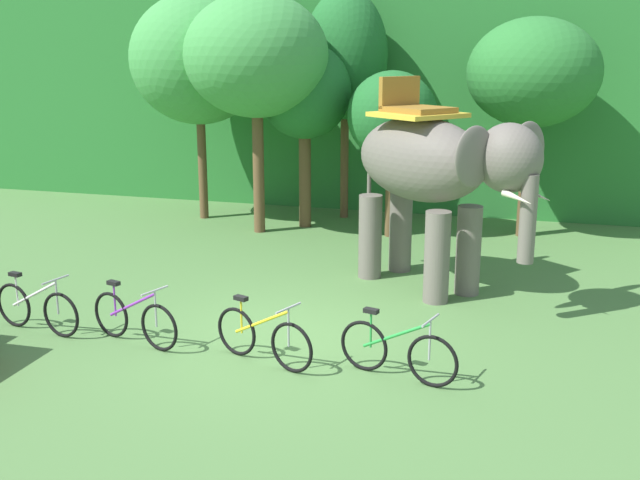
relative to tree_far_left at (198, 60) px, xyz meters
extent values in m
plane|color=#4C753D|center=(4.68, -7.31, -4.01)|extent=(80.00, 80.00, 0.00)
cube|color=#28702D|center=(4.68, 5.06, -0.89)|extent=(36.00, 6.00, 6.24)
cylinder|color=brown|center=(0.00, 0.00, -2.72)|extent=(0.22, 0.22, 2.58)
ellipsoid|color=#3D8E42|center=(0.00, 0.00, 0.01)|extent=(3.37, 3.37, 3.20)
cylinder|color=brown|center=(1.93, -1.03, -2.58)|extent=(0.26, 0.26, 2.86)
ellipsoid|color=#3D8E42|center=(1.93, -1.03, 0.11)|extent=(3.30, 3.30, 2.81)
cylinder|color=brown|center=(2.80, -0.17, -2.87)|extent=(0.29, 0.29, 2.28)
ellipsoid|color=#1E6028|center=(2.80, -0.17, -0.71)|extent=(2.22, 2.22, 2.27)
cylinder|color=brown|center=(3.47, 1.11, -2.66)|extent=(0.21, 0.21, 2.69)
ellipsoid|color=#1E6028|center=(3.47, 1.11, 0.11)|extent=(2.11, 2.11, 3.17)
cylinder|color=brown|center=(5.01, -0.58, -3.06)|extent=(0.23, 0.23, 1.89)
ellipsoid|color=#1E6028|center=(5.01, -0.58, -1.21)|extent=(2.03, 2.03, 2.01)
cylinder|color=brown|center=(8.01, 0.34, -2.68)|extent=(0.31, 0.31, 2.66)
ellipsoid|color=#28702D|center=(8.01, 0.34, -0.26)|extent=(2.96, 2.96, 2.43)
ellipsoid|color=#665E56|center=(6.22, -4.14, -1.66)|extent=(3.15, 2.89, 1.50)
cylinder|color=#665E56|center=(7.17, -4.39, -3.21)|extent=(0.44, 0.44, 1.60)
cylinder|color=#665E56|center=(6.69, -5.00, -3.21)|extent=(0.44, 0.44, 1.60)
cylinder|color=#665E56|center=(5.75, -3.29, -3.21)|extent=(0.44, 0.44, 1.60)
cylinder|color=#665E56|center=(5.27, -3.89, -3.21)|extent=(0.44, 0.44, 1.60)
ellipsoid|color=#665E56|center=(7.80, -5.37, -1.41)|extent=(1.48, 1.46, 1.10)
ellipsoid|color=#665E56|center=(8.06, -4.79, -1.36)|extent=(0.64, 0.76, 0.96)
ellipsoid|color=#665E56|center=(7.30, -5.77, -1.36)|extent=(0.64, 0.76, 0.96)
cylinder|color=#665E56|center=(8.15, -5.65, -2.31)|extent=(0.26, 0.26, 1.40)
cone|color=beige|center=(8.25, -5.45, -1.96)|extent=(0.52, 0.44, 0.21)
cone|color=beige|center=(7.98, -5.79, -1.96)|extent=(0.52, 0.44, 0.21)
cube|color=gold|center=(6.14, -4.08, -0.88)|extent=(1.84, 1.85, 0.08)
cube|color=olive|center=(6.14, -4.08, -0.79)|extent=(1.42, 1.39, 0.10)
cube|color=olive|center=(5.75, -3.77, -0.51)|extent=(0.63, 0.77, 0.56)
cylinder|color=#665E56|center=(5.10, -3.27, -2.11)|extent=(0.08, 0.08, 0.90)
torus|color=black|center=(0.49, -8.07, -3.65)|extent=(0.71, 0.18, 0.71)
torus|color=black|center=(1.47, -8.26, -3.65)|extent=(0.71, 0.18, 0.71)
cylinder|color=silver|center=(0.96, -8.16, -3.40)|extent=(0.96, 0.22, 0.54)
cylinder|color=silver|center=(0.59, -8.09, -3.39)|extent=(0.03, 0.03, 0.52)
cube|color=black|center=(0.59, -8.09, -3.13)|extent=(0.21, 0.13, 0.06)
cylinder|color=#9E9EA3|center=(1.43, -8.25, -3.37)|extent=(0.03, 0.03, 0.55)
cylinder|color=#9E9EA3|center=(1.43, -8.25, -3.10)|extent=(0.13, 0.52, 0.03)
torus|color=black|center=(2.20, -8.03, -3.65)|extent=(0.69, 0.25, 0.71)
torus|color=black|center=(3.16, -8.32, -3.65)|extent=(0.69, 0.25, 0.71)
cylinder|color=purple|center=(2.65, -8.17, -3.40)|extent=(0.94, 0.32, 0.54)
cylinder|color=purple|center=(2.29, -8.06, -3.39)|extent=(0.03, 0.03, 0.52)
cube|color=black|center=(2.29, -8.06, -3.13)|extent=(0.22, 0.15, 0.06)
cylinder|color=#9E9EA3|center=(3.11, -8.30, -3.37)|extent=(0.03, 0.03, 0.55)
cylinder|color=#9E9EA3|center=(3.11, -8.30, -3.10)|extent=(0.18, 0.51, 0.03)
torus|color=black|center=(4.29, -8.14, -3.65)|extent=(0.68, 0.29, 0.71)
torus|color=black|center=(5.23, -8.49, -3.65)|extent=(0.68, 0.29, 0.71)
cylinder|color=yellow|center=(4.73, -8.31, -3.40)|extent=(0.93, 0.37, 0.54)
cylinder|color=yellow|center=(4.38, -8.18, -3.39)|extent=(0.03, 0.03, 0.52)
cube|color=black|center=(4.38, -8.18, -3.13)|extent=(0.22, 0.16, 0.06)
cylinder|color=#9E9EA3|center=(5.18, -8.47, -3.37)|extent=(0.03, 0.03, 0.55)
cylinder|color=#9E9EA3|center=(5.18, -8.47, -3.10)|extent=(0.21, 0.50, 0.03)
torus|color=black|center=(6.15, -8.15, -3.65)|extent=(0.70, 0.23, 0.71)
torus|color=black|center=(7.12, -8.41, -3.65)|extent=(0.70, 0.23, 0.71)
cylinder|color=green|center=(6.61, -8.27, -3.40)|extent=(0.95, 0.29, 0.54)
cylinder|color=green|center=(6.25, -8.18, -3.39)|extent=(0.03, 0.03, 0.52)
cube|color=black|center=(6.25, -8.18, -3.13)|extent=(0.22, 0.15, 0.06)
cylinder|color=#9E9EA3|center=(7.07, -8.40, -3.37)|extent=(0.03, 0.03, 0.55)
cylinder|color=#9E9EA3|center=(7.07, -8.40, -3.10)|extent=(0.17, 0.51, 0.03)
camera|label=1|loc=(8.24, -17.40, 0.24)|focal=42.04mm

